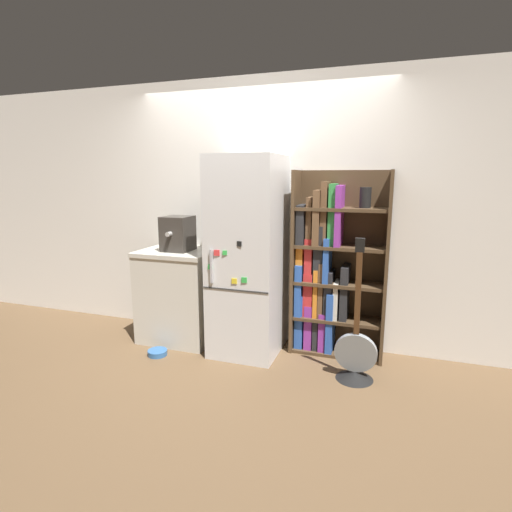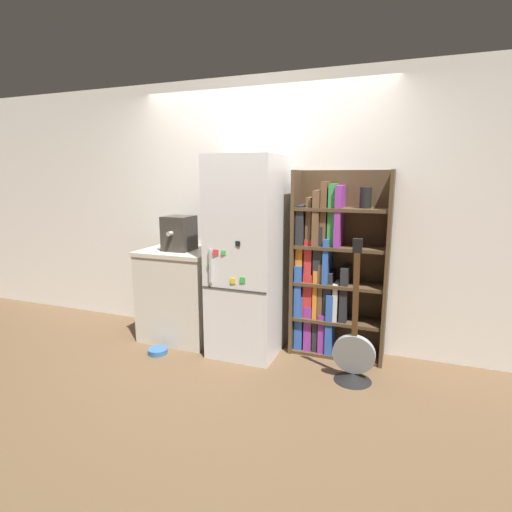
{
  "view_description": "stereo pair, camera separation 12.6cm",
  "coord_description": "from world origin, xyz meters",
  "views": [
    {
      "loc": [
        1.24,
        -3.33,
        1.65
      ],
      "look_at": [
        0.06,
        0.15,
        0.92
      ],
      "focal_mm": 28.0,
      "sensor_mm": 36.0,
      "label": 1
    },
    {
      "loc": [
        1.36,
        -3.29,
        1.65
      ],
      "look_at": [
        0.06,
        0.15,
        0.92
      ],
      "focal_mm": 28.0,
      "sensor_mm": 36.0,
      "label": 2
    }
  ],
  "objects": [
    {
      "name": "ground_plane",
      "position": [
        0.0,
        0.0,
        0.0
      ],
      "size": [
        16.0,
        16.0,
        0.0
      ],
      "primitive_type": "plane",
      "color": "brown"
    },
    {
      "name": "wall_back",
      "position": [
        0.0,
        0.47,
        1.3
      ],
      "size": [
        8.0,
        0.05,
        2.6
      ],
      "color": "white",
      "rests_on": "ground_plane"
    },
    {
      "name": "refrigerator",
      "position": [
        -0.0,
        0.11,
        0.92
      ],
      "size": [
        0.62,
        0.7,
        1.85
      ],
      "color": "silver",
      "rests_on": "ground_plane"
    },
    {
      "name": "bookshelf",
      "position": [
        0.72,
        0.32,
        0.79
      ],
      "size": [
        0.86,
        0.31,
        1.71
      ],
      "color": "#4C3823",
      "rests_on": "ground_plane"
    },
    {
      "name": "kitchen_counter",
      "position": [
        -0.76,
        0.15,
        0.47
      ],
      "size": [
        0.74,
        0.63,
        0.93
      ],
      "color": "beige",
      "rests_on": "ground_plane"
    },
    {
      "name": "espresso_machine",
      "position": [
        -0.75,
        0.13,
        1.1
      ],
      "size": [
        0.27,
        0.34,
        0.34
      ],
      "color": "#38332D",
      "rests_on": "kitchen_counter"
    },
    {
      "name": "guitar",
      "position": [
        1.04,
        -0.17,
        0.17
      ],
      "size": [
        0.35,
        0.31,
        1.21
      ],
      "color": "black",
      "rests_on": "ground_plane"
    },
    {
      "name": "pet_bowl",
      "position": [
        -0.77,
        -0.3,
        0.03
      ],
      "size": [
        0.18,
        0.18,
        0.05
      ],
      "color": "#3366A5",
      "rests_on": "ground_plane"
    }
  ]
}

